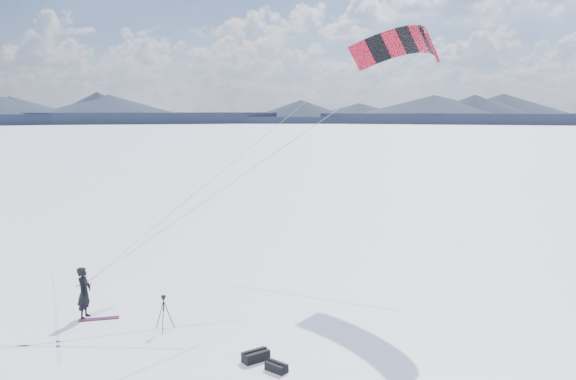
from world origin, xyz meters
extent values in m
plane|color=white|center=(0.00, 0.00, 0.00)|extent=(1800.00, 1800.00, 0.00)
cube|color=#15212F|center=(132.93, 291.08, 2.14)|extent=(155.14, 103.25, 4.28)
cone|color=#15212F|center=(132.93, 291.08, 4.28)|extent=(84.80, 84.80, 8.00)
cube|color=#15212F|center=(45.54, 316.74, 2.14)|extent=(154.88, 65.89, 4.28)
cone|color=#15212F|center=(45.54, 316.74, 4.28)|extent=(72.46, 72.46, 8.00)
cube|color=#15212F|center=(-45.54, 316.74, 2.14)|extent=(154.88, 65.89, 4.28)
cone|color=#15212F|center=(-45.54, 316.74, 4.28)|extent=(72.46, 72.46, 8.00)
cube|color=#AFBFE1|center=(-3.30, -1.70, 0.00)|extent=(3.52, 7.29, 0.01)
cube|color=#AFBFE1|center=(-1.60, 0.60, 0.00)|extent=(6.45, 7.79, 0.01)
cube|color=#AFBFE1|center=(0.10, 2.90, 0.00)|extent=(11.66, 3.07, 0.01)
cube|color=#AFBFE1|center=(1.80, -2.80, 0.00)|extent=(1.27, 5.91, 0.01)
imported|color=black|center=(-2.67, 2.33, 0.00)|extent=(0.57, 0.77, 1.91)
cube|color=maroon|center=(-2.14, 2.07, 0.02)|extent=(1.42, 0.38, 0.04)
cylinder|color=black|center=(0.46, 0.78, 0.52)|extent=(0.37, 0.18, 1.05)
cylinder|color=black|center=(0.15, 0.81, 0.52)|extent=(0.33, 0.25, 1.05)
cylinder|color=black|center=(0.27, 0.53, 0.52)|extent=(0.07, 0.39, 1.05)
cylinder|color=black|center=(0.29, 0.71, 0.87)|extent=(0.04, 0.04, 0.35)
cube|color=black|center=(0.29, 0.71, 1.11)|extent=(0.09, 0.09, 0.05)
cube|color=black|center=(0.29, 0.71, 1.20)|extent=(0.16, 0.14, 0.10)
cylinder|color=black|center=(0.29, 0.80, 1.20)|extent=(0.07, 0.10, 0.07)
cube|color=black|center=(3.23, -2.17, 0.15)|extent=(0.90, 0.71, 0.31)
cylinder|color=black|center=(3.23, -2.17, 0.33)|extent=(0.73, 0.41, 0.08)
cube|color=black|center=(3.77, -2.94, 0.12)|extent=(0.69, 0.71, 0.25)
cylinder|color=black|center=(3.77, -2.94, 0.27)|extent=(0.48, 0.52, 0.08)
cube|color=#AB1023|center=(11.17, 4.33, 10.26)|extent=(1.04, 1.10, 1.50)
cube|color=black|center=(11.33, 5.16, 10.53)|extent=(0.85, 1.15, 1.40)
cube|color=#AB1023|center=(11.31, 6.06, 10.70)|extent=(0.90, 1.15, 1.30)
cube|color=black|center=(11.10, 6.96, 10.76)|extent=(1.07, 1.14, 1.18)
cube|color=#AB1023|center=(10.73, 7.80, 10.70)|extent=(1.22, 1.08, 1.30)
cube|color=black|center=(10.20, 8.52, 10.53)|extent=(1.35, 0.97, 1.40)
cube|color=#AB1023|center=(9.57, 9.09, 10.26)|extent=(1.44, 0.81, 1.50)
cylinder|color=gray|center=(4.25, 3.33, 5.75)|extent=(13.86, 2.03, 9.03)
cylinder|color=gray|center=(3.45, 5.71, 5.75)|extent=(12.26, 6.79, 9.03)
cylinder|color=black|center=(-2.67, 2.33, 1.24)|extent=(0.53, 0.20, 0.03)
camera|label=1|loc=(1.86, -18.34, 7.57)|focal=35.00mm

